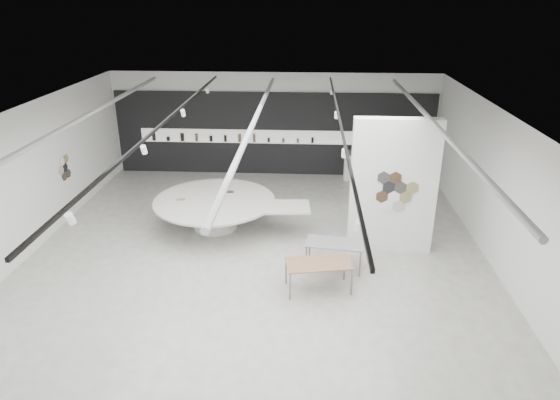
# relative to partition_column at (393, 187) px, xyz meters

# --- Properties ---
(room) EXTENTS (12.02, 14.02, 3.82)m
(room) POSITION_rel_partition_column_xyz_m (-3.59, -1.00, 0.27)
(room) COLOR #B7B6AC
(room) RESTS_ON ground
(back_wall_display) EXTENTS (11.80, 0.27, 3.10)m
(back_wall_display) POSITION_rel_partition_column_xyz_m (-3.59, 5.94, -0.26)
(back_wall_display) COLOR black
(back_wall_display) RESTS_ON ground
(partition_column) EXTENTS (2.20, 0.38, 3.60)m
(partition_column) POSITION_rel_partition_column_xyz_m (0.00, 0.00, 0.00)
(partition_column) COLOR white
(partition_column) RESTS_ON ground
(display_island) EXTENTS (4.65, 3.73, 0.90)m
(display_island) POSITION_rel_partition_column_xyz_m (-4.82, 1.05, -1.22)
(display_island) COLOR white
(display_island) RESTS_ON ground
(sample_table_wood) EXTENTS (1.60, 1.01, 0.70)m
(sample_table_wood) POSITION_rel_partition_column_xyz_m (-1.91, -2.10, -1.15)
(sample_table_wood) COLOR #8B6448
(sample_table_wood) RESTS_ON ground
(sample_table_stone) EXTENTS (1.47, 0.87, 0.72)m
(sample_table_stone) POSITION_rel_partition_column_xyz_m (-1.51, -1.10, -1.14)
(sample_table_stone) COLOR gray
(sample_table_stone) RESTS_ON ground
(kitchen_counter) EXTENTS (1.81, 0.76, 1.40)m
(kitchen_counter) POSITION_rel_partition_column_xyz_m (0.01, 5.53, -1.29)
(kitchen_counter) COLOR white
(kitchen_counter) RESTS_ON ground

